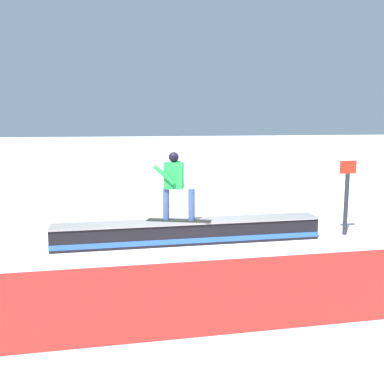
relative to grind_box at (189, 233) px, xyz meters
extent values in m
plane|color=white|center=(0.00, 0.00, -0.23)|extent=(120.00, 120.00, 0.00)
cube|color=black|center=(0.00, 0.00, 0.00)|extent=(5.89, 0.66, 0.47)
cube|color=blue|center=(0.00, 0.00, -0.11)|extent=(5.90, 0.67, 0.11)
cube|color=gray|center=(0.00, 0.00, 0.26)|extent=(5.89, 0.72, 0.04)
cube|color=black|center=(0.22, 0.00, 0.28)|extent=(1.42, 0.69, 0.01)
cylinder|color=#3C518B|center=(0.48, -0.08, 0.64)|extent=(0.18, 0.18, 0.70)
cylinder|color=#3C518B|center=(-0.05, 0.09, 0.64)|extent=(0.18, 0.18, 0.70)
cube|color=green|center=(0.32, -0.03, 1.27)|extent=(0.46, 0.35, 0.57)
sphere|color=black|center=(0.32, -0.03, 1.67)|extent=(0.22, 0.22, 0.22)
cylinder|color=green|center=(0.54, 0.07, 1.30)|extent=(0.48, 0.23, 0.43)
cylinder|color=green|center=(0.17, -0.15, 1.30)|extent=(0.16, 0.13, 0.56)
cube|color=red|center=(0.00, 4.30, 0.26)|extent=(8.63, 0.21, 0.98)
cylinder|color=#262628|center=(-3.76, -0.05, 0.50)|extent=(0.10, 0.10, 1.46)
cube|color=red|center=(-3.76, -0.05, 1.37)|extent=(0.40, 0.04, 0.30)
camera|label=1|loc=(1.68, 9.57, 2.49)|focal=42.48mm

